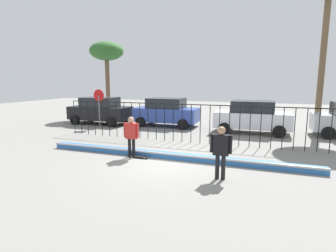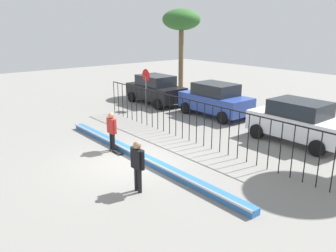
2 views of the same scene
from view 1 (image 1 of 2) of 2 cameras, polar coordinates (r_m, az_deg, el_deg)
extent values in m
plane|color=gray|center=(10.35, -0.21, -7.60)|extent=(60.00, 60.00, 0.00)
cube|color=#2D6BB7|center=(10.76, 0.69, -6.31)|extent=(11.00, 0.36, 0.22)
cylinder|color=#B2B2B7|center=(10.57, 0.38, -5.99)|extent=(11.00, 0.09, 0.09)
cylinder|color=black|center=(16.60, -19.17, 1.79)|extent=(0.04, 0.04, 1.92)
cylinder|color=black|center=(16.31, -17.89, 1.73)|extent=(0.04, 0.04, 1.92)
cylinder|color=black|center=(16.03, -16.56, 1.66)|extent=(0.04, 0.04, 1.92)
cylinder|color=black|center=(15.76, -15.19, 1.60)|extent=(0.04, 0.04, 1.92)
cylinder|color=black|center=(15.50, -13.78, 1.53)|extent=(0.04, 0.04, 1.92)
cylinder|color=black|center=(15.25, -12.31, 1.45)|extent=(0.04, 0.04, 1.92)
cylinder|color=black|center=(15.01, -10.80, 1.38)|extent=(0.04, 0.04, 1.92)
cylinder|color=black|center=(14.78, -9.24, 1.30)|extent=(0.04, 0.04, 1.92)
cylinder|color=black|center=(14.56, -7.63, 1.21)|extent=(0.04, 0.04, 1.92)
cylinder|color=black|center=(14.35, -5.97, 1.12)|extent=(0.04, 0.04, 1.92)
cylinder|color=black|center=(14.16, -4.27, 1.03)|extent=(0.04, 0.04, 1.92)
cylinder|color=black|center=(13.97, -2.52, 0.94)|extent=(0.04, 0.04, 1.92)
cylinder|color=black|center=(13.81, -0.73, 0.84)|extent=(0.04, 0.04, 1.92)
cylinder|color=black|center=(13.65, 1.11, 0.74)|extent=(0.04, 0.04, 1.92)
cylinder|color=black|center=(13.51, 2.98, 0.64)|extent=(0.04, 0.04, 1.92)
cylinder|color=black|center=(13.39, 4.89, 0.53)|extent=(0.04, 0.04, 1.92)
cylinder|color=black|center=(13.28, 6.84, 0.42)|extent=(0.04, 0.04, 1.92)
cylinder|color=black|center=(13.18, 8.82, 0.31)|extent=(0.04, 0.04, 1.92)
cylinder|color=black|center=(13.10, 10.82, 0.20)|extent=(0.04, 0.04, 1.92)
cylinder|color=black|center=(13.04, 12.84, 0.08)|extent=(0.04, 0.04, 1.92)
cylinder|color=black|center=(12.99, 14.88, -0.03)|extent=(0.04, 0.04, 1.92)
cylinder|color=black|center=(12.97, 16.94, -0.15)|extent=(0.04, 0.04, 1.92)
cylinder|color=black|center=(12.95, 19.00, -0.26)|extent=(0.04, 0.04, 1.92)
cylinder|color=black|center=(12.96, 21.06, -0.38)|extent=(0.04, 0.04, 1.92)
cylinder|color=black|center=(12.98, 23.11, -0.50)|extent=(0.04, 0.04, 1.92)
cylinder|color=black|center=(13.02, 25.16, -0.61)|extent=(0.04, 0.04, 1.92)
cylinder|color=black|center=(13.07, 27.19, -0.72)|extent=(0.04, 0.04, 1.92)
cylinder|color=black|center=(13.14, 29.21, -0.83)|extent=(0.04, 0.04, 1.92)
cylinder|color=black|center=(13.23, 31.20, -0.94)|extent=(0.04, 0.04, 1.92)
cube|color=black|center=(13.27, 4.95, 4.54)|extent=(14.00, 0.04, 0.04)
cylinder|color=black|center=(11.03, -8.13, -4.55)|extent=(0.13, 0.13, 0.76)
cylinder|color=black|center=(10.95, -7.28, -4.64)|extent=(0.13, 0.13, 0.76)
cube|color=#B22823|center=(10.84, -7.79, -1.02)|extent=(0.47, 0.20, 0.63)
sphere|color=#A87A5B|center=(10.77, -7.84, 1.29)|extent=(0.25, 0.25, 0.25)
cylinder|color=#B22823|center=(10.97, -9.10, -0.75)|extent=(0.10, 0.10, 0.57)
cylinder|color=#B22823|center=(10.71, -6.45, -0.94)|extent=(0.10, 0.10, 0.57)
cube|color=black|center=(10.91, -6.17, -6.41)|extent=(0.80, 0.20, 0.02)
cylinder|color=silver|center=(10.87, -4.71, -6.64)|extent=(0.05, 0.03, 0.05)
cylinder|color=silver|center=(10.74, -5.04, -6.84)|extent=(0.05, 0.03, 0.05)
cylinder|color=silver|center=(11.10, -7.26, -6.34)|extent=(0.05, 0.03, 0.05)
cylinder|color=silver|center=(10.97, -7.62, -6.54)|extent=(0.05, 0.03, 0.05)
cylinder|color=black|center=(8.68, 10.36, -8.48)|extent=(0.13, 0.13, 0.78)
cylinder|color=black|center=(8.66, 11.59, -8.57)|extent=(0.13, 0.13, 0.78)
cube|color=black|center=(8.48, 11.13, -3.94)|extent=(0.48, 0.20, 0.64)
sphere|color=#A87A5B|center=(8.38, 11.23, -0.95)|extent=(0.25, 0.25, 0.25)
cylinder|color=black|center=(8.51, 9.21, -3.59)|extent=(0.10, 0.10, 0.58)
cylinder|color=black|center=(8.43, 13.08, -3.84)|extent=(0.10, 0.10, 0.58)
cube|color=black|center=(19.77, -14.10, 2.71)|extent=(4.30, 1.90, 0.90)
cube|color=#1E2328|center=(19.70, -14.19, 4.96)|extent=(2.36, 1.71, 0.66)
cylinder|color=black|center=(19.88, -9.02, 1.61)|extent=(0.68, 0.22, 0.68)
cylinder|color=black|center=(18.26, -11.88, 0.82)|extent=(0.68, 0.22, 0.68)
cylinder|color=black|center=(21.43, -15.89, 1.93)|extent=(0.68, 0.22, 0.68)
cylinder|color=black|center=(19.93, -19.06, 1.22)|extent=(0.68, 0.22, 0.68)
cube|color=#2D479E|center=(18.24, -0.38, 2.44)|extent=(4.30, 1.90, 0.90)
cube|color=#1E2328|center=(18.16, -0.38, 4.88)|extent=(2.36, 1.71, 0.66)
cylinder|color=black|center=(18.76, 4.83, 1.22)|extent=(0.68, 0.22, 0.68)
cylinder|color=black|center=(16.95, 3.16, 0.34)|extent=(0.68, 0.22, 0.68)
cylinder|color=black|center=(19.71, -3.42, 1.64)|extent=(0.68, 0.22, 0.68)
cylinder|color=black|center=(17.99, -5.79, 0.85)|extent=(0.68, 0.22, 0.68)
cube|color=silver|center=(16.56, 17.34, 1.27)|extent=(4.30, 1.90, 0.90)
cube|color=#1E2328|center=(16.47, 17.47, 3.96)|extent=(2.37, 1.71, 0.66)
cylinder|color=black|center=(17.57, 22.17, -0.03)|extent=(0.68, 0.22, 0.68)
cylinder|color=black|center=(15.70, 22.43, -1.12)|extent=(0.68, 0.22, 0.68)
cylinder|color=black|center=(17.68, 12.68, 0.50)|extent=(0.68, 0.22, 0.68)
cylinder|color=black|center=(15.82, 11.81, -0.52)|extent=(0.68, 0.22, 0.68)
cylinder|color=black|center=(18.31, 29.68, -0.22)|extent=(0.68, 0.22, 0.68)
cylinder|color=black|center=(16.46, 30.78, -1.28)|extent=(0.68, 0.22, 0.68)
cylinder|color=slate|center=(18.11, -14.32, 2.92)|extent=(0.07, 0.07, 2.10)
cylinder|color=red|center=(18.04, -14.42, 6.31)|extent=(0.76, 0.02, 0.76)
cylinder|color=brown|center=(19.25, 29.77, 10.87)|extent=(0.36, 0.36, 7.81)
cylinder|color=brown|center=(23.55, -12.57, 7.63)|extent=(0.36, 0.36, 4.69)
ellipsoid|color=#2D6028|center=(23.66, -12.85, 15.18)|extent=(2.78, 2.78, 1.53)
camera|label=2|loc=(7.79, 91.93, 14.79)|focal=36.84mm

